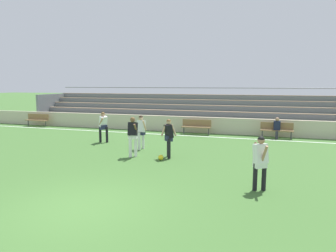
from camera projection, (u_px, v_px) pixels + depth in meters
ground_plane at (81, 208)px, 7.59m from camera, size 160.00×160.00×0.00m
field_line_sideline at (186, 136)px, 18.10m from camera, size 44.00×0.12×0.01m
sideline_wall at (191, 125)px, 19.26m from camera, size 48.00×0.16×1.01m
bleacher_stand at (185, 109)px, 22.44m from camera, size 23.67×3.96×2.81m
bench_near_wall_gap at (277, 129)px, 17.21m from camera, size 1.80×0.40×0.90m
bench_centre_sideline at (196, 125)px, 18.59m from camera, size 1.80×0.40×0.90m
bench_far_right at (37, 119)px, 22.07m from camera, size 1.80×0.40×0.90m
spectator_seated at (277, 126)px, 17.08m from camera, size 0.36×0.42×1.21m
player_dark_challenging at (133, 133)px, 12.73m from camera, size 0.46×0.58×1.72m
player_dark_on_ball at (169, 135)px, 12.61m from camera, size 0.65×0.49×1.64m
player_white_pressing_high at (103, 124)px, 15.91m from camera, size 0.49×0.73×1.63m
player_white_trailing_run at (260, 159)px, 8.69m from camera, size 0.48×0.60×1.62m
player_white_deep_cover at (141, 129)px, 14.24m from camera, size 0.54×0.42×1.63m
soccer_ball at (161, 157)px, 12.31m from camera, size 0.22×0.22×0.22m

